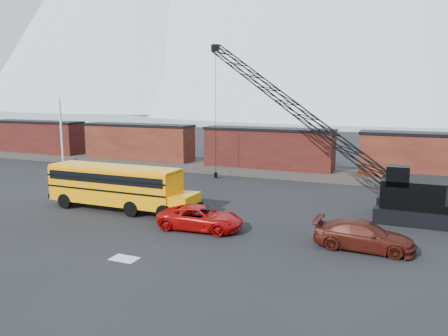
% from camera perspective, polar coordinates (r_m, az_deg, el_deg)
% --- Properties ---
extents(ground, '(160.00, 160.00, 0.00)m').
position_cam_1_polar(ground, '(26.66, -8.69, -8.61)').
color(ground, black).
rests_on(ground, ground).
extents(gravel_berm, '(120.00, 5.00, 0.70)m').
position_cam_1_polar(gravel_berm, '(46.20, 5.73, -0.35)').
color(gravel_berm, '#453F38').
rests_on(gravel_berm, ground).
extents(boxcar_west_far, '(13.70, 3.10, 4.17)m').
position_cam_1_polar(boxcar_west_far, '(63.14, -23.23, 3.79)').
color(boxcar_west_far, '#501916').
rests_on(boxcar_west_far, gravel_berm).
extents(boxcar_west_near, '(13.70, 3.10, 4.17)m').
position_cam_1_polar(boxcar_west_near, '(52.80, -11.07, 3.40)').
color(boxcar_west_near, '#441713').
rests_on(boxcar_west_near, gravel_berm).
extents(boxcar_mid, '(13.70, 3.10, 4.17)m').
position_cam_1_polar(boxcar_mid, '(45.85, 5.78, 2.62)').
color(boxcar_mid, '#501916').
rests_on(boxcar_mid, gravel_berm).
extents(boxcar_east_near, '(13.70, 3.10, 4.17)m').
position_cam_1_polar(boxcar_east_near, '(43.91, 26.15, 1.38)').
color(boxcar_east_near, '#441713').
rests_on(boxcar_east_near, gravel_berm).
extents(utility_pole, '(1.40, 0.24, 8.00)m').
position_cam_1_polar(utility_pole, '(54.57, -20.49, 4.63)').
color(utility_pole, silver).
rests_on(utility_pole, ground).
extents(snow_patch, '(1.40, 0.90, 0.02)m').
position_cam_1_polar(snow_patch, '(23.27, -12.88, -11.47)').
color(snow_patch, silver).
rests_on(snow_patch, ground).
extents(school_bus, '(11.65, 2.65, 3.19)m').
position_cam_1_polar(school_bus, '(32.32, -13.63, -2.26)').
color(school_bus, '#FD9A05').
rests_on(school_bus, ground).
extents(red_pickup, '(5.45, 2.84, 1.46)m').
position_cam_1_polar(red_pickup, '(27.23, -3.07, -6.51)').
color(red_pickup, '#B10908').
rests_on(red_pickup, ground).
extents(maroon_suv, '(5.35, 2.28, 1.54)m').
position_cam_1_polar(maroon_suv, '(24.93, 17.78, -8.41)').
color(maroon_suv, '#46140C').
rests_on(maroon_suv, ground).
extents(crawler_crane, '(21.65, 10.69, 13.17)m').
position_cam_1_polar(crawler_crane, '(36.22, 8.58, 8.19)').
color(crawler_crane, black).
rests_on(crawler_crane, ground).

